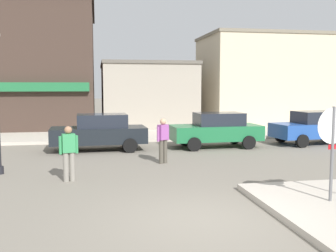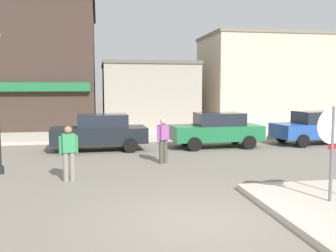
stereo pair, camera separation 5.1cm
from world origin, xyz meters
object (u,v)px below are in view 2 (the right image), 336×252
at_px(parked_car_nearest, 100,132).
at_px(pedestrian_crossing_near, 69,152).
at_px(parked_car_second, 217,129).
at_px(parked_car_third, 316,127).
at_px(stop_sign, 332,141).
at_px(pedestrian_crossing_far, 163,139).

distance_m(parked_car_nearest, pedestrian_crossing_near, 5.48).
relative_size(parked_car_nearest, parked_car_second, 1.00).
bearing_deg(parked_car_nearest, parked_car_third, 0.72).
bearing_deg(pedestrian_crossing_near, parked_car_second, 41.31).
distance_m(stop_sign, parked_car_nearest, 10.35).
height_order(parked_car_nearest, parked_car_third, same).
distance_m(stop_sign, pedestrian_crossing_far, 6.45).
bearing_deg(stop_sign, parked_car_third, 61.11).
bearing_deg(pedestrian_crossing_near, parked_car_third, 26.59).
distance_m(parked_car_nearest, parked_car_second, 5.18).
xyz_separation_m(stop_sign, pedestrian_crossing_far, (-2.89, 5.72, -0.65)).
distance_m(parked_car_second, parked_car_third, 4.94).
height_order(parked_car_nearest, pedestrian_crossing_far, pedestrian_crossing_far).
height_order(stop_sign, parked_car_third, stop_sign).
height_order(stop_sign, pedestrian_crossing_near, stop_sign).
bearing_deg(parked_car_nearest, parked_car_second, -0.40).
xyz_separation_m(parked_car_second, parked_car_third, (4.94, 0.16, 0.00)).
xyz_separation_m(parked_car_third, pedestrian_crossing_far, (-7.92, -3.38, 0.06)).
distance_m(parked_car_third, pedestrian_crossing_near, 12.34).
relative_size(parked_car_second, pedestrian_crossing_far, 2.52).
height_order(parked_car_second, pedestrian_crossing_far, pedestrian_crossing_far).
distance_m(parked_car_second, pedestrian_crossing_far, 4.39).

